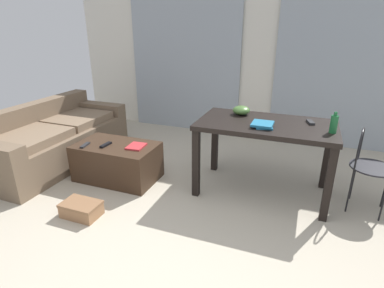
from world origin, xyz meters
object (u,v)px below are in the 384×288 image
Objects in this scene: couch at (53,139)px; shoebox at (81,209)px; bottle_near at (334,124)px; craft_table at (266,133)px; bowl at (241,110)px; tv_remote_secondary at (85,145)px; coffee_table at (117,162)px; tv_remote_on_table at (310,122)px; wire_chair at (366,160)px; magazine at (136,146)px; tv_remote_primary at (106,145)px; book_stack at (263,124)px.

shoebox is at bearing -38.09° from couch.
bottle_near reaches higher than shoebox.
craft_table is 7.24× the size of bowl.
coffee_table is at bearing 18.01° from tv_remote_secondary.
bowl is 0.52× the size of shoebox.
tv_remote_on_table is at bearing 129.71° from bottle_near.
magazine is (-2.35, -0.30, -0.08)m from wire_chair.
tv_remote_primary is at bearing 176.17° from tv_remote_on_table.
shoebox is (-1.23, -1.31, -0.77)m from bowl.
coffee_table is at bearing -7.33° from couch.
wire_chair is at bearing 0.96° from craft_table.
couch is 5.55× the size of shoebox.
tv_remote_primary is (-1.42, -0.58, -0.40)m from bowl.
magazine is at bearing -173.85° from book_stack.
tv_remote_primary is (-1.73, -0.38, -0.24)m from craft_table.
tv_remote_secondary is (-1.64, -0.67, -0.40)m from bowl.
coffee_table is 0.68× the size of craft_table.
couch is 10.62× the size of bowl.
craft_table is 1.99m from shoebox.
coffee_table is 4.26× the size of magazine.
bowl reaches higher than craft_table.
bowl is (1.34, 0.51, 0.63)m from coffee_table.
tv_remote_on_table is at bearing 32.29° from shoebox.
tv_remote_on_table is at bearing 16.62° from tv_remote_primary.
coffee_table is at bearing -159.14° from bowl.
couch is 1.47× the size of craft_table.
wire_chair is at bearing 2.83° from couch.
tv_remote_on_table is 0.89× the size of tv_remote_secondary.
craft_table is 3.78× the size of shoebox.
coffee_table is 2.58× the size of shoebox.
tv_remote_primary is 1.03× the size of tv_remote_secondary.
magazine is at bearing 17.90° from tv_remote_primary.
coffee_table is 3.45× the size of book_stack.
tv_remote_on_table is at bearing 8.62° from magazine.
bowl reaches higher than shoebox.
magazine is (0.57, 0.18, -0.00)m from tv_remote_secondary.
tv_remote_secondary is at bearing -21.01° from couch.
tv_remote_on_table is at bearing 32.41° from book_stack.
coffee_table is 5.67× the size of tv_remote_primary.
tv_remote_secondary reaches higher than magazine.
magazine is (0.26, 0.02, 0.23)m from coffee_table.
bowl is at bearing 25.42° from tv_remote_primary.
coffee_table is 2.37m from bottle_near.
couch is 2.77m from craft_table.
magazine is (1.35, -0.12, 0.14)m from couch.
bowl reaches higher than couch.
tv_remote_secondary is (0.78, -0.30, 0.14)m from couch.
book_stack is at bearing 0.57° from couch.
shoebox is at bearing -147.75° from book_stack.
shoebox is at bearing -164.99° from tv_remote_on_table.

